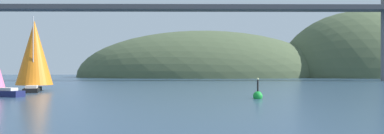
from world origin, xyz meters
TOP-DOWN VIEW (x-y plane):
  - headland_right at (60.00, 135.00)m, footprint 58.63×44.00m
  - headland_center at (5.00, 135.00)m, footprint 86.56×44.00m
  - suspension_bridge at (0.00, 95.00)m, footprint 136.89×6.00m
  - sailboat_orange_sail at (-23.77, 49.11)m, footprint 6.64×9.87m
  - channel_buoy at (7.55, 31.75)m, footprint 1.10×1.10m

SIDE VIEW (x-z plane):
  - headland_right at x=60.00m, z-range -22.84..22.84m
  - headland_center at x=5.00m, z-range -15.86..15.86m
  - channel_buoy at x=7.55m, z-range -0.95..1.69m
  - sailboat_orange_sail at x=-23.77m, z-range 0.01..11.19m
  - suspension_bridge at x=0.00m, z-range -1.80..41.75m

